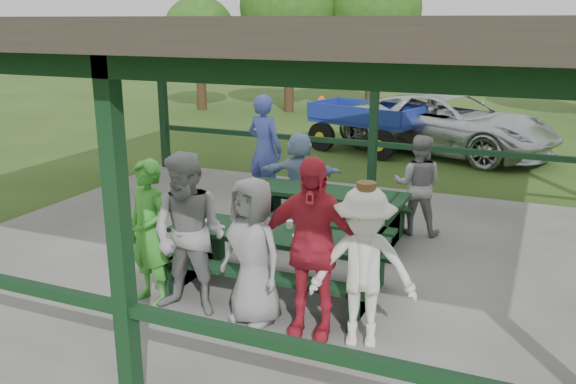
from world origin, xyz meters
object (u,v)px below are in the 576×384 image
at_px(picnic_table_near, 277,254).
at_px(spectator_grey, 418,185).
at_px(contestant_red, 311,248).
at_px(farm_trailer, 366,126).
at_px(contestant_grey_mid, 253,251).
at_px(pickup_truck, 448,124).
at_px(picnic_table_far, 324,208).
at_px(contestant_grey_left, 189,235).
at_px(spectator_lblue, 300,175).
at_px(spectator_blue, 265,149).
at_px(contestant_white_fedora, 363,268).
at_px(contestant_green, 149,233).

relative_size(picnic_table_near, spectator_grey, 1.70).
distance_m(contestant_red, spectator_grey, 3.62).
bearing_deg(farm_trailer, contestant_grey_mid, -65.43).
xyz_separation_m(contestant_red, farm_trailer, (-2.24, 9.76, -0.41)).
bearing_deg(contestant_grey_mid, pickup_truck, 106.21).
height_order(picnic_table_near, picnic_table_far, same).
xyz_separation_m(contestant_grey_mid, contestant_red, (0.67, 0.00, 0.14)).
distance_m(contestant_grey_left, pickup_truck, 10.45).
distance_m(spectator_lblue, spectator_blue, 1.12).
xyz_separation_m(contestant_grey_mid, farm_trailer, (-1.57, 9.76, -0.26)).
height_order(picnic_table_far, spectator_blue, spectator_blue).
xyz_separation_m(contestant_white_fedora, farm_trailer, (-2.80, 9.76, -0.28)).
xyz_separation_m(contestant_red, contestant_white_fedora, (0.57, -0.00, -0.13)).
xyz_separation_m(contestant_green, farm_trailer, (-0.25, 9.79, -0.30)).
height_order(contestant_white_fedora, farm_trailer, contestant_white_fedora).
bearing_deg(contestant_white_fedora, farm_trailer, 92.32).
relative_size(spectator_lblue, farm_trailer, 0.38).
xyz_separation_m(contestant_grey_left, contestant_red, (1.41, 0.08, 0.04)).
height_order(spectator_grey, farm_trailer, spectator_grey).
xyz_separation_m(picnic_table_far, contestant_green, (-1.11, -2.86, 0.39)).
xyz_separation_m(picnic_table_near, spectator_blue, (-1.75, 3.35, 0.51)).
relative_size(contestant_green, contestant_white_fedora, 1.00).
distance_m(picnic_table_far, spectator_lblue, 1.07).
relative_size(contestant_grey_mid, farm_trailer, 0.43).
height_order(contestant_red, contestant_white_fedora, contestant_red).
relative_size(picnic_table_near, pickup_truck, 0.48).
bearing_deg(spectator_blue, contestant_red, 133.44).
bearing_deg(contestant_red, contestant_green, 174.80).
height_order(contestant_green, spectator_blue, spectator_blue).
relative_size(spectator_blue, farm_trailer, 0.52).
relative_size(contestant_white_fedora, spectator_grey, 1.11).
height_order(picnic_table_far, contestant_red, contestant_red).
distance_m(contestant_green, spectator_lblue, 3.64).
height_order(spectator_grey, pickup_truck, spectator_grey).
distance_m(contestant_green, farm_trailer, 9.80).
bearing_deg(farm_trailer, contestant_red, -61.66).
bearing_deg(picnic_table_far, spectator_blue, 140.48).
bearing_deg(contestant_grey_mid, contestant_red, 18.76).
bearing_deg(spectator_lblue, contestant_grey_left, 80.04).
xyz_separation_m(picnic_table_near, spectator_lblue, (-0.83, 2.76, 0.26)).
height_order(picnic_table_near, pickup_truck, pickup_truck).
height_order(picnic_table_far, contestant_green, contestant_green).
distance_m(picnic_table_far, contestant_white_fedora, 3.20).
bearing_deg(spectator_lblue, spectator_blue, -45.58).
bearing_deg(contestant_green, contestant_grey_mid, 18.13).
xyz_separation_m(contestant_green, contestant_grey_mid, (1.32, 0.03, -0.04)).
bearing_deg(contestant_green, farm_trailer, 108.28).
xyz_separation_m(contestant_green, pickup_truck, (1.75, 10.33, -0.20)).
bearing_deg(contestant_white_fedora, pickup_truck, 80.72).
xyz_separation_m(contestant_white_fedora, spectator_blue, (-3.07, 4.18, 0.15)).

